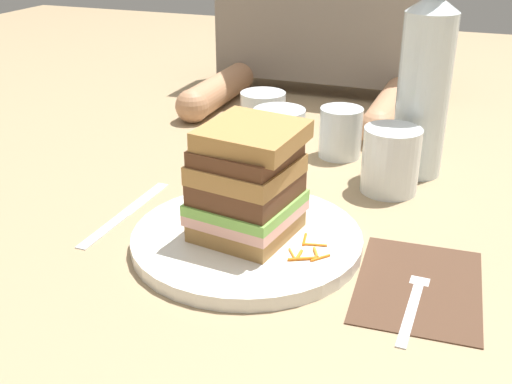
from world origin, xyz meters
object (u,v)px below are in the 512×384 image
object	(u,v)px
knife	(123,214)
juice_glass	(390,162)
main_plate	(247,239)
empty_tumbler_0	(263,115)
empty_tumbler_1	(341,132)
empty_tumbler_2	(279,138)
sandwich	(247,183)
napkin_dark	(419,285)
fork	(416,294)
water_bottle	(424,84)

from	to	relation	value
knife	juice_glass	bearing A→B (deg)	33.28
main_plate	empty_tumbler_0	distance (m)	0.38
juice_glass	empty_tumbler_1	size ratio (longest dim) A/B	1.16
empty_tumbler_2	juice_glass	bearing A→B (deg)	-10.93
sandwich	empty_tumbler_1	distance (m)	0.33
empty_tumbler_0	empty_tumbler_2	size ratio (longest dim) A/B	0.89
napkin_dark	fork	bearing A→B (deg)	-90.82
empty_tumbler_2	fork	bearing A→B (deg)	-49.16
water_bottle	empty_tumbler_0	xyz separation A→B (m)	(-0.27, 0.06, -0.10)
empty_tumbler_0	knife	bearing A→B (deg)	-100.65
empty_tumbler_1	empty_tumbler_2	bearing A→B (deg)	-137.27
water_bottle	fork	bearing A→B (deg)	-81.82
main_plate	fork	distance (m)	0.20
knife	juice_glass	size ratio (longest dim) A/B	2.18
napkin_dark	knife	distance (m)	0.38
water_bottle	empty_tumbler_1	xyz separation A→B (m)	(-0.12, 0.02, -0.10)
juice_glass	water_bottle	bearing A→B (deg)	72.75
empty_tumbler_1	empty_tumbler_2	xyz separation A→B (m)	(-0.08, -0.07, 0.01)
napkin_dark	water_bottle	bearing A→B (deg)	98.81
sandwich	napkin_dark	distance (m)	0.22
sandwich	knife	world-z (taller)	sandwich
water_bottle	empty_tumbler_0	size ratio (longest dim) A/B	3.72
juice_glass	knife	bearing A→B (deg)	-146.72
main_plate	water_bottle	bearing A→B (deg)	62.73
main_plate	water_bottle	distance (m)	0.36
knife	sandwich	bearing A→B (deg)	-4.45
sandwich	fork	distance (m)	0.22
juice_glass	sandwich	bearing A→B (deg)	-120.74
sandwich	water_bottle	size ratio (longest dim) A/B	0.45
fork	empty_tumbler_1	bearing A→B (deg)	115.32
fork	empty_tumbler_2	xyz separation A→B (m)	(-0.25, 0.29, 0.04)
fork	water_bottle	bearing A→B (deg)	98.18
empty_tumbler_2	sandwich	bearing A→B (deg)	-79.29
sandwich	fork	world-z (taller)	sandwich
juice_glass	empty_tumbler_0	distance (m)	0.28
empty_tumbler_1	juice_glass	bearing A→B (deg)	-47.60
sandwich	empty_tumbler_2	size ratio (longest dim) A/B	1.48
main_plate	fork	xyz separation A→B (m)	(0.20, -0.04, -0.00)
fork	empty_tumbler_2	distance (m)	0.38
napkin_dark	water_bottle	world-z (taller)	water_bottle
juice_glass	water_bottle	world-z (taller)	water_bottle
main_plate	empty_tumbler_1	bearing A→B (deg)	84.46
empty_tumbler_2	main_plate	bearing A→B (deg)	-79.35
sandwich	napkin_dark	world-z (taller)	sandwich
empty_tumbler_1	napkin_dark	bearing A→B (deg)	-63.19
napkin_dark	sandwich	bearing A→B (deg)	175.44
knife	juice_glass	xyz separation A→B (m)	(0.31, 0.20, 0.04)
knife	empty_tumbler_0	bearing A→B (deg)	79.35
empty_tumbler_1	fork	bearing A→B (deg)	-64.68
fork	water_bottle	size ratio (longest dim) A/B	0.56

